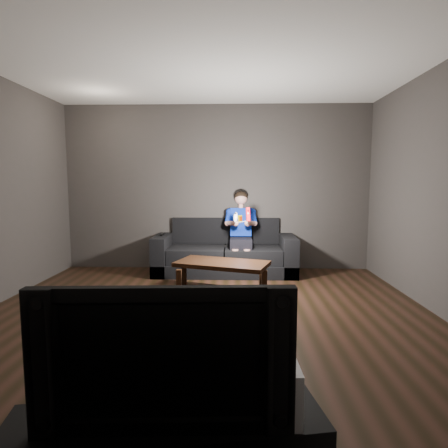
{
  "coord_description": "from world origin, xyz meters",
  "views": [
    {
      "loc": [
        0.32,
        -3.7,
        1.42
      ],
      "look_at": [
        0.15,
        1.55,
        0.85
      ],
      "focal_mm": 30.0,
      "sensor_mm": 36.0,
      "label": 1
    }
  ],
  "objects": [
    {
      "name": "tv",
      "position": [
        0.04,
        -2.27,
        0.75
      ],
      "size": [
        1.01,
        0.19,
        0.58
      ],
      "primitive_type": "imported",
      "rotation": [
        0.0,
        0.0,
        0.06
      ],
      "color": "black",
      "rests_on": "media_console"
    },
    {
      "name": "ceiling",
      "position": [
        0.0,
        0.0,
        2.7
      ],
      "size": [
        5.0,
        5.0,
        0.02
      ],
      "primitive_type": "cube",
      "color": "white",
      "rests_on": "back_wall"
    },
    {
      "name": "front_wall",
      "position": [
        0.0,
        -2.5,
        1.35
      ],
      "size": [
        5.0,
        0.04,
        2.7
      ],
      "primitive_type": "cube",
      "color": "#413B39",
      "rests_on": "ground"
    },
    {
      "name": "sofa",
      "position": [
        0.15,
        2.2,
        0.28
      ],
      "size": [
        2.21,
        0.95,
        0.85
      ],
      "color": "black",
      "rests_on": "floor"
    },
    {
      "name": "wii_remote_red",
      "position": [
        0.49,
        1.67,
        0.98
      ],
      "size": [
        0.07,
        0.08,
        0.2
      ],
      "color": "red",
      "rests_on": "child"
    },
    {
      "name": "floor",
      "position": [
        0.0,
        0.0,
        0.0
      ],
      "size": [
        5.0,
        5.0,
        0.0
      ],
      "primitive_type": "plane",
      "color": "black",
      "rests_on": "ground"
    },
    {
      "name": "child",
      "position": [
        0.4,
        2.15,
        0.75
      ],
      "size": [
        0.5,
        0.62,
        1.23
      ],
      "color": "black",
      "rests_on": "sofa"
    },
    {
      "name": "wii_console",
      "position": [
        0.55,
        -2.27,
        0.58
      ],
      "size": [
        0.06,
        0.17,
        0.23
      ],
      "primitive_type": "cube",
      "rotation": [
        0.0,
        0.0,
        0.03
      ],
      "color": "silver",
      "rests_on": "media_console"
    },
    {
      "name": "back_wall",
      "position": [
        0.0,
        2.5,
        1.35
      ],
      "size": [
        5.0,
        0.04,
        2.7
      ],
      "primitive_type": "cube",
      "color": "#413B39",
      "rests_on": "ground"
    },
    {
      "name": "coffee_table",
      "position": [
        0.14,
        1.01,
        0.36
      ],
      "size": [
        1.28,
        0.9,
        0.42
      ],
      "color": "black",
      "rests_on": "floor"
    },
    {
      "name": "nunchuk_white",
      "position": [
        0.31,
        1.68,
        0.94
      ],
      "size": [
        0.09,
        0.11,
        0.16
      ],
      "color": "silver",
      "rests_on": "child"
    },
    {
      "name": "wii_remote_black",
      "position": [
        -0.85,
        2.12,
        0.62
      ],
      "size": [
        0.04,
        0.16,
        0.03
      ],
      "color": "black",
      "rests_on": "sofa"
    }
  ]
}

